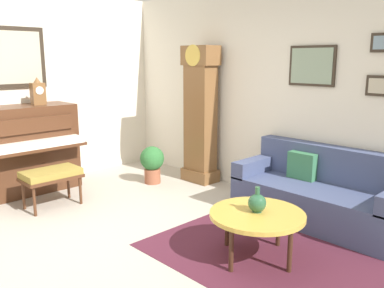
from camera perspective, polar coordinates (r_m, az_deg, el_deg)
ground_plane at (r=4.34m, az=-10.38°, el=-14.01°), size 6.40×6.00×0.10m
wall_left at (r=6.26m, az=-24.43°, el=7.02°), size 0.13×4.90×2.80m
wall_back at (r=5.60m, az=10.05°, el=7.37°), size 5.30×0.13×2.80m
area_rug at (r=4.02m, az=9.45°, el=-15.27°), size 2.10×1.50×0.01m
piano at (r=6.01m, az=-22.88°, el=-0.73°), size 0.87×1.44×1.21m
piano_bench at (r=5.34m, az=-19.28°, el=-4.22°), size 0.42×0.70×0.48m
grandfather_clock at (r=6.02m, az=1.18°, el=3.66°), size 0.52×0.34×2.03m
couch at (r=4.87m, az=17.62°, el=-6.81°), size 1.90×0.80×0.84m
coffee_table at (r=3.81m, az=9.19°, el=-9.98°), size 0.88×0.88×0.45m
mantel_clock at (r=6.01m, az=-20.95°, el=6.84°), size 0.13×0.18×0.38m
green_jug at (r=3.79m, az=9.19°, el=-8.21°), size 0.17×0.17×0.24m
potted_plant at (r=6.05m, az=-5.65°, el=-2.56°), size 0.36×0.36×0.56m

